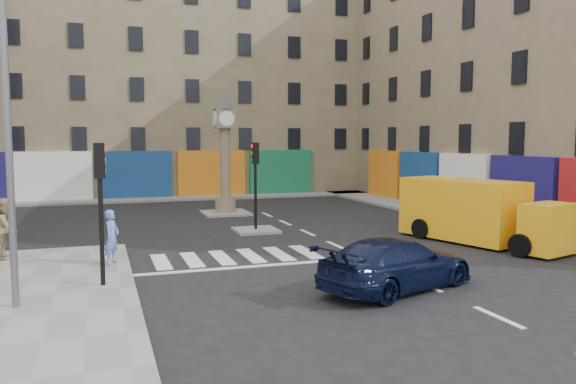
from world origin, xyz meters
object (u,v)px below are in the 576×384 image
traffic_light_left_far (100,184)px  pedestrian_blue (112,237)px  navy_sedan (397,264)px  yellow_van (476,212)px  traffic_light_island (255,171)px  traffic_light_left_near (100,191)px  pedestrian_tan (6,228)px  lamp_post (7,101)px  clock_pillar (225,147)px

traffic_light_left_far → pedestrian_blue: bearing=26.9°
traffic_light_left_far → navy_sedan: size_ratio=0.78×
navy_sedan → yellow_van: size_ratio=0.69×
traffic_light_island → yellow_van: traffic_light_island is taller
traffic_light_island → traffic_light_left_near: bearing=-128.9°
navy_sedan → pedestrian_blue: size_ratio=2.85×
traffic_light_island → pedestrian_tan: 9.87m
traffic_light_left_near → navy_sedan: traffic_light_left_near is taller
pedestrian_tan → navy_sedan: bearing=-116.7°
traffic_light_left_near → lamp_post: (-1.90, -1.40, 2.17)m
traffic_light_left_near → lamp_post: size_ratio=0.45×
lamp_post → clock_pillar: (8.20, 15.20, -1.24)m
traffic_light_left_far → yellow_van: traffic_light_left_far is taller
lamp_post → pedestrian_blue: size_ratio=4.98×
traffic_light_left_near → navy_sedan: 7.96m
traffic_light_island → lamp_post: (-8.20, -9.20, 2.20)m
traffic_light_left_far → traffic_light_island: traffic_light_left_far is taller
clock_pillar → traffic_light_left_far: bearing=-118.9°
traffic_light_island → lamp_post: size_ratio=0.45×
clock_pillar → traffic_light_left_near: bearing=-114.5°
yellow_van → pedestrian_blue: yellow_van is taller
traffic_light_left_near → lamp_post: bearing=-143.6°
lamp_post → pedestrian_blue: bearing=60.9°
traffic_light_left_far → traffic_light_island: size_ratio=1.00×
traffic_light_left_far → pedestrian_blue: size_ratio=2.22×
pedestrian_blue → pedestrian_tan: (-3.19, 1.97, 0.14)m
pedestrian_blue → navy_sedan: bearing=-97.7°
traffic_light_left_far → pedestrian_tan: traffic_light_left_far is taller
traffic_light_left_far → navy_sedan: 8.97m
lamp_post → navy_sedan: bearing=-6.0°
traffic_light_left_near → navy_sedan: bearing=-17.9°
lamp_post → clock_pillar: bearing=61.6°
lamp_post → traffic_light_island: bearing=48.3°
traffic_light_island → navy_sedan: 10.40m
clock_pillar → pedestrian_tan: (-9.19, -9.28, -2.43)m
navy_sedan → pedestrian_tan: 12.35m
traffic_light_island → navy_sedan: (1.05, -10.17, -1.90)m
traffic_light_island → lamp_post: bearing=-131.7°
clock_pillar → yellow_van: (7.27, -11.23, -2.36)m
traffic_light_island → traffic_light_left_far: bearing=-139.4°
lamp_post → pedestrian_tan: (-0.99, 5.92, -3.67)m
traffic_light_left_far → yellow_van: 13.65m
lamp_post → navy_sedan: lamp_post is taller
traffic_light_island → clock_pillar: size_ratio=0.61×
traffic_light_left_near → yellow_van: size_ratio=0.54×
traffic_light_left_far → lamp_post: lamp_post is taller
traffic_light_left_near → clock_pillar: 15.19m
traffic_light_left_near → pedestrian_tan: traffic_light_left_near is taller
yellow_van → traffic_light_left_far: bearing=164.8°
traffic_light_left_far → clock_pillar: (6.30, 11.40, 0.93)m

